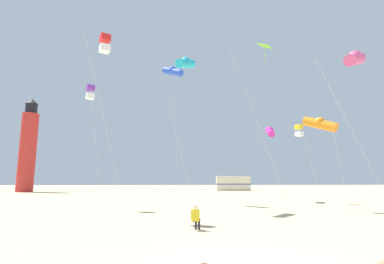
% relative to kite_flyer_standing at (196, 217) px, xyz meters
% --- Properties ---
extents(kite_flyer_standing, '(0.45, 0.56, 1.16)m').
position_rel_kite_flyer_standing_xyz_m(kite_flyer_standing, '(0.00, 0.00, 0.00)').
color(kite_flyer_standing, yellow).
rests_on(kite_flyer_standing, ground).
extents(kite_tube_orange, '(2.77, 2.81, 7.07)m').
position_rel_kite_flyer_standing_xyz_m(kite_tube_orange, '(9.63, 7.32, 5.75)').
color(kite_tube_orange, silver).
rests_on(kite_tube_orange, ground).
extents(kite_box_gold, '(2.04, 1.99, 7.59)m').
position_rel_kite_flyer_standing_xyz_m(kite_box_gold, '(10.91, 14.34, 6.39)').
color(kite_box_gold, silver).
rests_on(kite_box_gold, ground).
extents(kite_diamond_lime, '(3.28, 3.28, 11.71)m').
position_rel_kite_flyer_standing_xyz_m(kite_diamond_lime, '(5.02, 5.21, 10.33)').
color(kite_diamond_lime, silver).
rests_on(kite_diamond_lime, ground).
extents(kite_tube_cyan, '(2.95, 3.34, 12.07)m').
position_rel_kite_flyer_standing_xyz_m(kite_tube_cyan, '(-0.38, 8.33, 10.75)').
color(kite_tube_cyan, silver).
rests_on(kite_tube_cyan, ground).
extents(kite_tube_blue, '(2.32, 2.19, 13.68)m').
position_rel_kite_flyer_standing_xyz_m(kite_tube_blue, '(-1.59, 14.34, 12.36)').
color(kite_tube_blue, silver).
rests_on(kite_tube_blue, ground).
extents(kite_box_violet, '(1.63, 1.67, 9.92)m').
position_rel_kite_flyer_standing_xyz_m(kite_box_violet, '(-8.20, 9.80, 8.72)').
color(kite_box_violet, silver).
rests_on(kite_box_violet, ground).
extents(kite_tube_magenta, '(3.23, 3.18, 8.03)m').
position_rel_kite_flyer_standing_xyz_m(kite_tube_magenta, '(8.83, 16.99, 6.72)').
color(kite_tube_magenta, silver).
rests_on(kite_tube_magenta, ground).
extents(kite_box_scarlet, '(2.67, 2.32, 11.46)m').
position_rel_kite_flyer_standing_xyz_m(kite_box_scarlet, '(-5.62, 4.10, 10.25)').
color(kite_box_scarlet, silver).
rests_on(kite_box_scarlet, ground).
extents(kite_tube_rainbow, '(3.56, 3.54, 10.16)m').
position_rel_kite_flyer_standing_xyz_m(kite_tube_rainbow, '(9.74, 2.60, 8.84)').
color(kite_tube_rainbow, silver).
rests_on(kite_tube_rainbow, ground).
extents(lighthouse_distant, '(2.80, 2.80, 16.80)m').
position_rel_kite_flyer_standing_xyz_m(lighthouse_distant, '(-28.15, 39.40, 7.22)').
color(lighthouse_distant, red).
rests_on(lighthouse_distant, ground).
extents(rv_van_cream, '(6.55, 2.66, 2.80)m').
position_rel_kite_flyer_standing_xyz_m(rv_van_cream, '(9.35, 43.45, 0.78)').
color(rv_van_cream, beige).
rests_on(rv_van_cream, ground).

